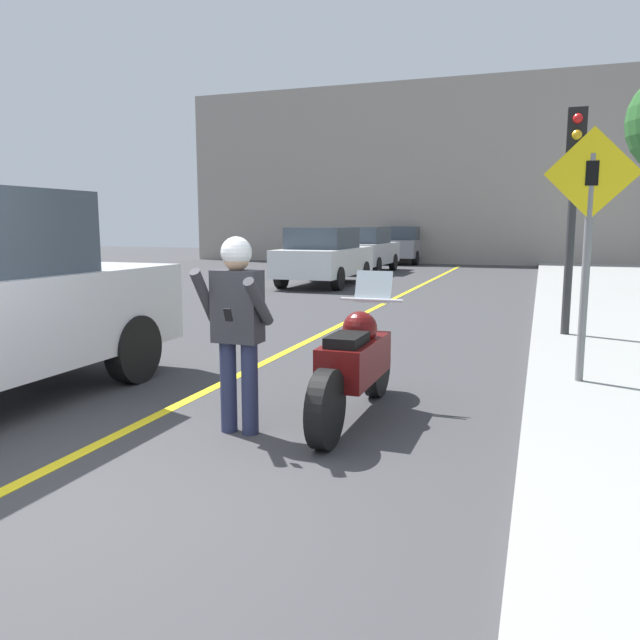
% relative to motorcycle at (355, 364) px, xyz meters
% --- Properties ---
extents(ground_plane, '(80.00, 80.00, 0.00)m').
position_rel_motorcycle_xyz_m(ground_plane, '(-1.15, -2.29, -0.51)').
color(ground_plane, '#38383A').
extents(road_center_line, '(0.12, 36.00, 0.01)m').
position_rel_motorcycle_xyz_m(road_center_line, '(-1.75, 3.71, -0.50)').
color(road_center_line, yellow).
rests_on(road_center_line, ground).
extents(building_backdrop, '(28.00, 1.20, 8.09)m').
position_rel_motorcycle_xyz_m(building_backdrop, '(-1.15, 23.71, 3.54)').
color(building_backdrop, gray).
rests_on(building_backdrop, ground).
extents(motorcycle, '(0.62, 2.25, 1.30)m').
position_rel_motorcycle_xyz_m(motorcycle, '(0.00, 0.00, 0.00)').
color(motorcycle, black).
rests_on(motorcycle, ground).
extents(person_biker, '(0.59, 0.46, 1.66)m').
position_rel_motorcycle_xyz_m(person_biker, '(-0.81, -0.72, 0.50)').
color(person_biker, '#282D4C').
rests_on(person_biker, ground).
extents(crossing_sign, '(0.91, 0.08, 2.56)m').
position_rel_motorcycle_xyz_m(crossing_sign, '(1.97, 1.55, 1.18)').
color(crossing_sign, slate).
rests_on(crossing_sign, sidewalk_curb).
extents(traffic_light, '(0.26, 0.30, 3.23)m').
position_rel_motorcycle_xyz_m(traffic_light, '(1.92, 4.50, 1.90)').
color(traffic_light, '#2D2D30').
rests_on(traffic_light, sidewalk_curb).
extents(parked_car_white, '(1.88, 4.20, 1.68)m').
position_rel_motorcycle_xyz_m(parked_car_white, '(-4.44, 11.94, 0.35)').
color(parked_car_white, black).
rests_on(parked_car_white, ground).
extents(parked_car_silver, '(1.88, 4.20, 1.68)m').
position_rel_motorcycle_xyz_m(parked_car_silver, '(-4.74, 17.30, 0.35)').
color(parked_car_silver, black).
rests_on(parked_car_silver, ground).
extents(parked_car_grey, '(1.88, 4.20, 1.68)m').
position_rel_motorcycle_xyz_m(parked_car_grey, '(-4.52, 23.28, 0.35)').
color(parked_car_grey, black).
rests_on(parked_car_grey, ground).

